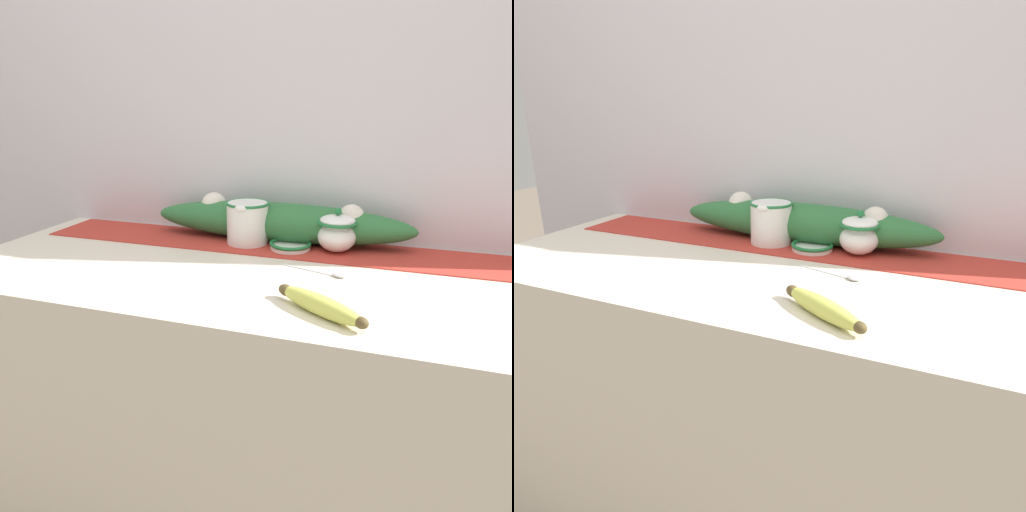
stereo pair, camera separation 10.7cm
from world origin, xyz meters
TOP-DOWN VIEW (x-y plane):
  - countertop at (0.00, 0.00)m, footprint 1.53×0.63m
  - back_wall at (0.00, 0.34)m, footprint 2.33×0.04m
  - table_runner at (0.00, 0.20)m, footprint 1.40×0.21m
  - cream_pitcher at (-0.08, 0.20)m, footprint 0.13×0.15m
  - sugar_bowl at (0.18, 0.20)m, footprint 0.11×0.11m
  - small_dish at (0.05, 0.18)m, footprint 0.12×0.12m
  - banana at (0.21, -0.20)m, footprint 0.20×0.15m
  - spoon at (0.20, 0.02)m, footprint 0.17×0.06m
  - poinsettia_garland at (-0.00, 0.25)m, footprint 0.78×0.13m

SIDE VIEW (x-z plane):
  - countertop at x=0.00m, z-range 0.00..0.88m
  - table_runner at x=0.00m, z-range 0.88..0.89m
  - spoon at x=0.20m, z-range 0.88..0.89m
  - small_dish at x=0.05m, z-range 0.89..0.91m
  - banana at x=0.21m, z-range 0.88..0.92m
  - sugar_bowl at x=0.18m, z-range 0.88..1.00m
  - poinsettia_garland at x=0.00m, z-range 0.88..1.01m
  - cream_pitcher at x=-0.08m, z-range 0.89..1.01m
  - back_wall at x=0.00m, z-range 0.00..2.40m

